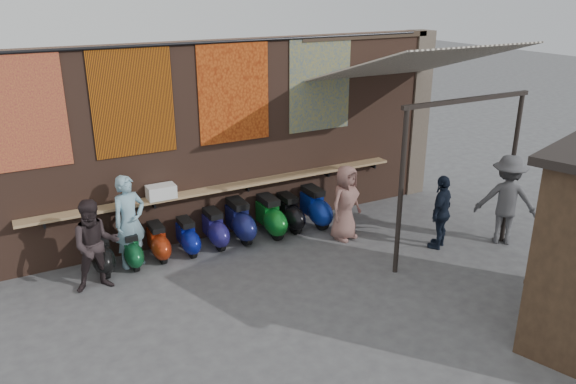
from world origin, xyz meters
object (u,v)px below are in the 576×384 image
object	(u,v)px
scooter_stool_4	(215,229)
scooter_stool_8	(315,207)
scooter_stool_2	(158,242)
scooter_stool_5	(240,221)
diner_left	(130,222)
shopper_tan	(345,203)
scooter_stool_0	(101,253)
diner_right	(96,245)
scooter_stool_7	(289,213)
shopper_navy	(441,212)
shelf_box	(161,192)
scooter_stool_1	(131,250)
scooter_stool_3	(187,237)
shopper_grey	(507,200)
scooter_stool_6	(270,217)

from	to	relation	value
scooter_stool_4	scooter_stool_8	size ratio (longest dim) A/B	0.89
scooter_stool_2	scooter_stool_5	distance (m)	1.73
diner_left	shopper_tan	bearing A→B (deg)	-30.08
scooter_stool_0	diner_right	bearing A→B (deg)	-105.11
scooter_stool_2	scooter_stool_7	distance (m)	2.88
scooter_stool_0	shopper_tan	bearing A→B (deg)	-10.76
scooter_stool_5	shopper_navy	bearing A→B (deg)	-33.21
shelf_box	scooter_stool_1	world-z (taller)	shelf_box
scooter_stool_3	scooter_stool_7	size ratio (longest dim) A/B	0.90
shopper_tan	scooter_stool_8	bearing A→B (deg)	86.40
scooter_stool_4	diner_right	distance (m)	2.52
shelf_box	scooter_stool_7	distance (m)	2.82
scooter_stool_0	diner_right	xyz separation A→B (m)	(-0.16, -0.59, 0.44)
shopper_grey	shopper_tan	size ratio (longest dim) A/B	1.17
scooter_stool_5	shopper_tan	bearing A→B (deg)	-26.28
scooter_stool_3	shopper_navy	xyz separation A→B (m)	(4.55, -2.15, 0.41)
scooter_stool_1	diner_right	world-z (taller)	diner_right
shelf_box	shopper_tan	bearing A→B (deg)	-19.34
scooter_stool_0	scooter_stool_8	distance (m)	4.56
shelf_box	scooter_stool_1	bearing A→B (deg)	-155.29
scooter_stool_7	diner_left	bearing A→B (deg)	-179.60
scooter_stool_6	scooter_stool_2	bearing A→B (deg)	178.38
scooter_stool_3	scooter_stool_7	bearing A→B (deg)	1.12
scooter_stool_0	diner_right	size ratio (longest dim) A/B	0.49
scooter_stool_7	shopper_grey	distance (m)	4.46
scooter_stool_0	scooter_stool_4	size ratio (longest dim) A/B	1.03
scooter_stool_8	diner_left	bearing A→B (deg)	179.42
scooter_stool_1	scooter_stool_3	distance (m)	1.11
scooter_stool_1	scooter_stool_8	size ratio (longest dim) A/B	0.79
scooter_stool_8	scooter_stool_4	bearing A→B (deg)	178.49
scooter_stool_1	scooter_stool_5	xyz separation A→B (m)	(2.26, 0.09, 0.09)
shopper_navy	shopper_grey	xyz separation A→B (m)	(1.31, -0.45, 0.17)
scooter_stool_6	scooter_stool_8	xyz separation A→B (m)	(1.10, 0.00, 0.00)
scooter_stool_3	scooter_stool_8	distance (m)	2.91
scooter_stool_1	shopper_tan	bearing A→B (deg)	-11.69
shopper_grey	diner_right	bearing A→B (deg)	28.33
scooter_stool_0	shopper_grey	distance (m)	7.97
scooter_stool_8	scooter_stool_6	bearing A→B (deg)	-179.84
shelf_box	scooter_stool_8	size ratio (longest dim) A/B	0.61
shelf_box	scooter_stool_1	size ratio (longest dim) A/B	0.77
scooter_stool_4	scooter_stool_0	bearing A→B (deg)	-179.12
scooter_stool_7	shopper_tan	world-z (taller)	shopper_tan
scooter_stool_2	diner_left	bearing A→B (deg)	-177.24
shopper_grey	shopper_tan	distance (m)	3.24
scooter_stool_0	scooter_stool_3	world-z (taller)	scooter_stool_0
scooter_stool_3	scooter_stool_8	size ratio (longest dim) A/B	0.82
scooter_stool_7	scooter_stool_8	bearing A→B (deg)	-6.07
scooter_stool_6	shopper_tan	world-z (taller)	shopper_tan
diner_right	scooter_stool_0	bearing A→B (deg)	79.37
scooter_stool_4	diner_right	size ratio (longest dim) A/B	0.48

